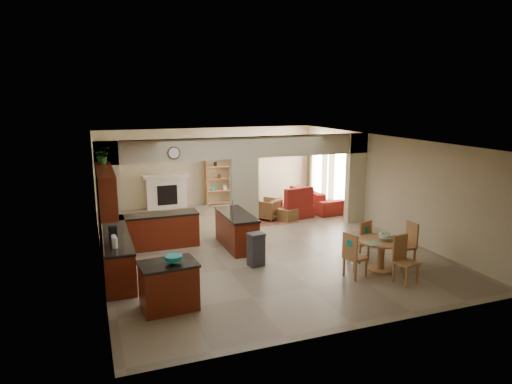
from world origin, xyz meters
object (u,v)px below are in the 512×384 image
object	(u,v)px
kitchen_island	(169,286)
sofa	(315,199)
armchair	(268,209)
dining_table	(381,250)

from	to	relation	value
kitchen_island	sofa	bearing A→B (deg)	39.83
armchair	dining_table	bearing A→B (deg)	60.52
dining_table	sofa	bearing A→B (deg)	76.96
dining_table	sofa	distance (m)	5.96
dining_table	armchair	bearing A→B (deg)	98.29
dining_table	armchair	world-z (taller)	dining_table
dining_table	kitchen_island	bearing A→B (deg)	-177.44
dining_table	armchair	size ratio (longest dim) A/B	1.47
sofa	dining_table	bearing A→B (deg)	161.97
kitchen_island	dining_table	world-z (taller)	kitchen_island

